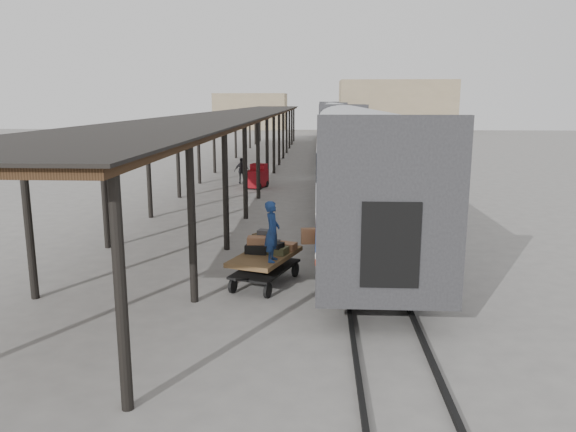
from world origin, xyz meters
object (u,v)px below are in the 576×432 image
at_px(luggage_tug, 257,177).
at_px(pedestrian, 242,171).
at_px(baggage_cart, 265,262).
at_px(porter, 272,231).

relative_size(luggage_tug, pedestrian, 1.11).
bearing_deg(luggage_tug, baggage_cart, -67.14).
xyz_separation_m(luggage_tug, pedestrian, (-1.07, 1.65, 0.15)).
bearing_deg(baggage_cart, luggage_tug, 116.38).
bearing_deg(porter, baggage_cart, 26.46).
bearing_deg(baggage_cart, pedestrian, 118.98).
bearing_deg(pedestrian, luggage_tug, 109.17).
distance_m(porter, pedestrian, 19.65).
bearing_deg(pedestrian, baggage_cart, 85.90).
bearing_deg(porter, luggage_tug, 13.05).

